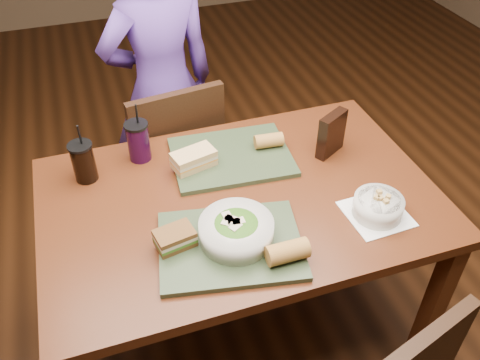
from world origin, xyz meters
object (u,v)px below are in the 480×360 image
object	(u,v)px
diner	(162,88)
salad_bowl	(236,229)
soup_bowl	(378,206)
cup_cola	(83,162)
baguette_far	(269,141)
tray_far	(231,157)
baguette_near	(287,252)
dining_table	(240,216)
sandwich_near	(175,238)
chair_far	(178,162)
chip_bag	(331,134)
cup_berry	(138,141)
tray_near	(231,245)
sandwich_far	(194,159)

from	to	relation	value
diner	salad_bowl	size ratio (longest dim) A/B	6.51
soup_bowl	cup_cola	size ratio (longest dim) A/B	0.89
soup_bowl	baguette_far	xyz separation A→B (m)	(-0.20, 0.43, 0.01)
tray_far	baguette_near	size ratio (longest dim) A/B	3.46
baguette_near	baguette_far	distance (m)	0.54
dining_table	salad_bowl	world-z (taller)	salad_bowl
sandwich_near	chair_far	bearing A→B (deg)	78.01
diner	chip_bag	world-z (taller)	diner
diner	baguette_near	distance (m)	1.16
chair_far	soup_bowl	world-z (taller)	chair_far
diner	cup_berry	size ratio (longest dim) A/B	6.32
tray_near	sandwich_far	xyz separation A→B (m)	(-0.01, 0.39, 0.04)
baguette_far	sandwich_far	bearing A→B (deg)	-175.22
cup_cola	chip_bag	xyz separation A→B (m)	(0.86, -0.13, 0.01)
dining_table	tray_near	distance (m)	0.25
dining_table	soup_bowl	distance (m)	0.46
diner	cup_berry	bearing A→B (deg)	60.31
baguette_near	cup_cola	world-z (taller)	cup_cola
chair_far	sandwich_near	size ratio (longest dim) A/B	7.20
salad_bowl	baguette_far	distance (m)	0.48
tray_near	baguette_near	distance (m)	0.18
baguette_near	chip_bag	bearing A→B (deg)	51.39
tray_near	salad_bowl	distance (m)	0.05
tray_far	sandwich_far	world-z (taller)	sandwich_far
tray_far	sandwich_near	bearing A→B (deg)	-128.61
tray_near	chip_bag	bearing A→B (deg)	34.32
salad_bowl	cup_cola	xyz separation A→B (m)	(-0.39, 0.45, 0.02)
chair_far	tray_near	size ratio (longest dim) A/B	2.14
tray_near	sandwich_near	xyz separation A→B (m)	(-0.15, 0.05, 0.04)
sandwich_far	cup_berry	xyz separation A→B (m)	(-0.17, 0.13, 0.03)
soup_bowl	sandwich_far	distance (m)	0.64
cup_berry	soup_bowl	bearing A→B (deg)	-38.95
chair_far	cup_cola	distance (m)	0.58
dining_table	cup_berry	bearing A→B (deg)	131.41
tray_near	baguette_far	size ratio (longest dim) A/B	4.06
diner	soup_bowl	bearing A→B (deg)	104.11
diner	cup_berry	xyz separation A→B (m)	(-0.19, -0.52, 0.10)
salad_bowl	baguette_near	bearing A→B (deg)	-47.74
sandwich_far	baguette_far	distance (m)	0.29
baguette_near	cup_berry	size ratio (longest dim) A/B	0.53
sandwich_near	cup_cola	size ratio (longest dim) A/B	0.56
sandwich_far	chip_bag	xyz separation A→B (m)	(0.50, -0.06, 0.03)
chair_far	sandwich_far	bearing A→B (deg)	-91.21
diner	tray_near	bearing A→B (deg)	79.37
cup_cola	sandwich_far	bearing A→B (deg)	-11.25
chair_far	diner	bearing A→B (deg)	87.85
tray_far	chip_bag	distance (m)	0.37
chip_bag	baguette_far	bearing A→B (deg)	129.00
salad_bowl	chair_far	bearing A→B (deg)	91.76
soup_bowl	chip_bag	xyz separation A→B (m)	(0.00, 0.35, 0.05)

